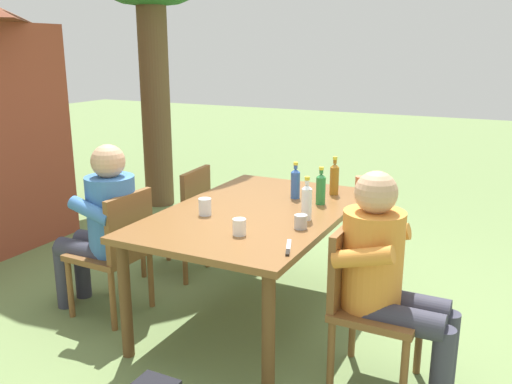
% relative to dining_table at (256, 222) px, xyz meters
% --- Properties ---
extents(ground_plane, '(24.00, 24.00, 0.00)m').
position_rel_dining_table_xyz_m(ground_plane, '(0.00, 0.00, -0.68)').
color(ground_plane, '#6B844C').
extents(dining_table, '(1.72, 1.08, 0.76)m').
position_rel_dining_table_xyz_m(dining_table, '(0.00, 0.00, 0.00)').
color(dining_table, brown).
rests_on(dining_table, ground_plane).
extents(chair_far_left, '(0.46, 0.46, 0.87)m').
position_rel_dining_table_xyz_m(chair_far_left, '(-0.39, 0.84, -0.19)').
color(chair_far_left, brown).
rests_on(chair_far_left, ground_plane).
extents(chair_near_left, '(0.44, 0.44, 0.87)m').
position_rel_dining_table_xyz_m(chair_near_left, '(-0.39, -0.84, -0.19)').
color(chair_near_left, brown).
rests_on(chair_near_left, ground_plane).
extents(chair_far_right, '(0.47, 0.47, 0.87)m').
position_rel_dining_table_xyz_m(chair_far_right, '(0.39, 0.84, -0.19)').
color(chair_far_right, brown).
rests_on(chair_far_right, ground_plane).
extents(person_in_white_shirt, '(0.47, 0.61, 1.18)m').
position_rel_dining_table_xyz_m(person_in_white_shirt, '(-0.39, 0.95, -0.02)').
color(person_in_white_shirt, '#3D70B2').
rests_on(person_in_white_shirt, ground_plane).
extents(person_in_plaid_shirt, '(0.47, 0.61, 1.18)m').
position_rel_dining_table_xyz_m(person_in_plaid_shirt, '(-0.39, -0.95, -0.02)').
color(person_in_plaid_shirt, orange).
rests_on(person_in_plaid_shirt, ground_plane).
extents(bottle_amber, '(0.06, 0.06, 0.28)m').
position_rel_dining_table_xyz_m(bottle_amber, '(0.59, -0.33, 0.20)').
color(bottle_amber, '#996019').
rests_on(bottle_amber, dining_table).
extents(bottle_green, '(0.06, 0.06, 0.26)m').
position_rel_dining_table_xyz_m(bottle_green, '(0.31, -0.33, 0.19)').
color(bottle_green, '#287A38').
rests_on(bottle_green, dining_table).
extents(bottle_clear, '(0.06, 0.06, 0.27)m').
position_rel_dining_table_xyz_m(bottle_clear, '(-0.05, -0.37, 0.20)').
color(bottle_clear, white).
rests_on(bottle_clear, dining_table).
extents(bottle_blue, '(0.06, 0.06, 0.26)m').
position_rel_dining_table_xyz_m(bottle_blue, '(0.38, -0.12, 0.19)').
color(bottle_blue, '#2D56A3').
rests_on(bottle_blue, dining_table).
extents(cup_steel, '(0.08, 0.08, 0.08)m').
position_rel_dining_table_xyz_m(cup_steel, '(-0.22, -0.40, 0.12)').
color(cup_steel, '#B2B7BC').
rests_on(cup_steel, dining_table).
extents(cup_glass, '(0.08, 0.08, 0.11)m').
position_rel_dining_table_xyz_m(cup_glass, '(-0.24, 0.24, 0.13)').
color(cup_glass, silver).
rests_on(cup_glass, dining_table).
extents(cup_white, '(0.08, 0.08, 0.09)m').
position_rel_dining_table_xyz_m(cup_white, '(-0.48, -0.13, 0.13)').
color(cup_white, white).
rests_on(cup_white, dining_table).
extents(cup_terracotta, '(0.07, 0.07, 0.10)m').
position_rel_dining_table_xyz_m(cup_terracotta, '(0.79, -0.46, 0.13)').
color(cup_terracotta, '#BC6B47').
rests_on(cup_terracotta, dining_table).
extents(table_knife, '(0.23, 0.10, 0.01)m').
position_rel_dining_table_xyz_m(table_knife, '(-0.56, -0.47, 0.08)').
color(table_knife, silver).
rests_on(table_knife, dining_table).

